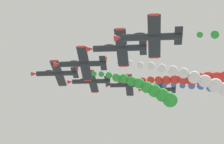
% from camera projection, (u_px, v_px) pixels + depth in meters
% --- Properties ---
extents(airplane_lead, '(8.89, 10.35, 4.19)m').
position_uv_depth(airplane_lead, '(56.00, 73.00, 82.40)').
color(airplane_lead, '#23282D').
extents(smoke_trail_lead, '(3.30, 19.86, 8.08)m').
position_uv_depth(smoke_trail_lead, '(149.00, 90.00, 79.93)').
color(smoke_trail_lead, green).
extents(airplane_left_inner, '(8.35, 10.35, 5.28)m').
position_uv_depth(airplane_left_inner, '(82.00, 64.00, 73.31)').
color(airplane_left_inner, '#23282D').
extents(smoke_trail_left_inner, '(7.89, 26.75, 9.07)m').
position_uv_depth(smoke_trail_left_inner, '(216.00, 87.00, 73.26)').
color(smoke_trail_left_inner, white).
extents(airplane_right_inner, '(8.91, 10.35, 4.13)m').
position_uv_depth(airplane_right_inner, '(90.00, 81.00, 90.43)').
color(airplane_right_inner, '#23282D').
extents(smoke_trail_right_inner, '(6.18, 26.26, 3.63)m').
position_uv_depth(smoke_trail_right_inner, '(199.00, 79.00, 85.25)').
color(smoke_trail_right_inner, red).
extents(airplane_left_outer, '(8.69, 10.35, 4.65)m').
position_uv_depth(airplane_left_outer, '(118.00, 48.00, 64.29)').
color(airplane_left_outer, '#23282D').
extents(airplane_right_outer, '(8.78, 10.35, 4.44)m').
position_uv_depth(airplane_right_outer, '(127.00, 85.00, 97.61)').
color(airplane_right_outer, '#23282D').
extents(smoke_trail_right_outer, '(3.28, 14.90, 2.96)m').
position_uv_depth(smoke_trail_right_outer, '(195.00, 86.00, 94.65)').
color(smoke_trail_right_outer, blue).
extents(airplane_trailing, '(8.74, 10.35, 4.55)m').
position_uv_depth(airplane_trailing, '(150.00, 37.00, 56.81)').
color(airplane_trailing, '#23282D').
extents(airplane_high_slot, '(8.74, 10.35, 4.54)m').
position_uv_depth(airplane_high_slot, '(158.00, 89.00, 104.73)').
color(airplane_high_slot, '#23282D').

